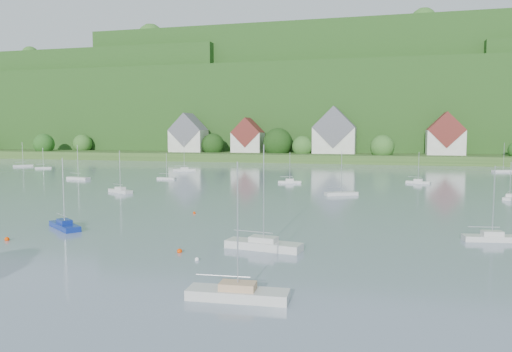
% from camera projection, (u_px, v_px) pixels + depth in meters
% --- Properties ---
extents(far_shore_strip, '(600.00, 60.00, 3.00)m').
position_uv_depth(far_shore_strip, '(325.00, 156.00, 204.93)').
color(far_shore_strip, '#2E4F1D').
rests_on(far_shore_strip, ground).
extents(forested_ridge, '(620.00, 181.22, 69.89)m').
position_uv_depth(forested_ridge, '(341.00, 110.00, 268.99)').
color(forested_ridge, '#183B12').
rests_on(forested_ridge, ground).
extents(village_building_0, '(14.00, 10.40, 16.00)m').
position_uv_depth(village_building_0, '(188.00, 136.00, 205.49)').
color(village_building_0, beige).
rests_on(village_building_0, far_shore_strip).
extents(village_building_1, '(12.00, 9.36, 14.00)m').
position_uv_depth(village_building_1, '(248.00, 138.00, 201.21)').
color(village_building_1, beige).
rests_on(village_building_1, far_shore_strip).
extents(village_building_2, '(16.00, 11.44, 18.00)m').
position_uv_depth(village_building_2, '(335.00, 134.00, 191.32)').
color(village_building_2, beige).
rests_on(village_building_2, far_shore_strip).
extents(village_building_3, '(13.00, 10.40, 15.50)m').
position_uv_depth(village_building_3, '(445.00, 137.00, 179.42)').
color(village_building_3, beige).
rests_on(village_building_3, far_shore_strip).
extents(near_sailboat_1, '(6.06, 5.09, 8.41)m').
position_uv_depth(near_sailboat_1, '(65.00, 225.00, 58.69)').
color(near_sailboat_1, navy).
rests_on(near_sailboat_1, ground).
extents(near_sailboat_2, '(7.13, 2.40, 9.48)m').
position_uv_depth(near_sailboat_2, '(238.00, 293.00, 34.00)').
color(near_sailboat_2, silver).
rests_on(near_sailboat_2, ground).
extents(near_sailboat_3, '(6.05, 2.55, 7.92)m').
position_uv_depth(near_sailboat_3, '(492.00, 237.00, 52.13)').
color(near_sailboat_3, silver).
rests_on(near_sailboat_3, ground).
extents(near_sailboat_4, '(7.81, 3.27, 10.22)m').
position_uv_depth(near_sailboat_4, '(264.00, 244.00, 48.52)').
color(near_sailboat_4, silver).
rests_on(near_sailboat_4, ground).
extents(mooring_buoy_0, '(0.50, 0.50, 0.50)m').
position_uv_depth(mooring_buoy_0, '(7.00, 241.00, 52.40)').
color(mooring_buoy_0, '#F83E00').
rests_on(mooring_buoy_0, ground).
extents(mooring_buoy_1, '(0.39, 0.39, 0.39)m').
position_uv_depth(mooring_buoy_1, '(197.00, 261.00, 44.28)').
color(mooring_buoy_1, white).
rests_on(mooring_buoy_1, ground).
extents(mooring_buoy_2, '(0.50, 0.50, 0.50)m').
position_uv_depth(mooring_buoy_2, '(180.00, 253.00, 47.19)').
color(mooring_buoy_2, '#F83E00').
rests_on(mooring_buoy_2, ground).
extents(mooring_buoy_3, '(0.39, 0.39, 0.39)m').
position_uv_depth(mooring_buoy_3, '(194.00, 214.00, 69.48)').
color(mooring_buoy_3, '#F83E00').
rests_on(mooring_buoy_3, ground).
extents(far_sailboat_cluster, '(198.15, 73.34, 8.71)m').
position_uv_depth(far_sailboat_cluster, '(364.00, 177.00, 120.56)').
color(far_sailboat_cluster, silver).
rests_on(far_sailboat_cluster, ground).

